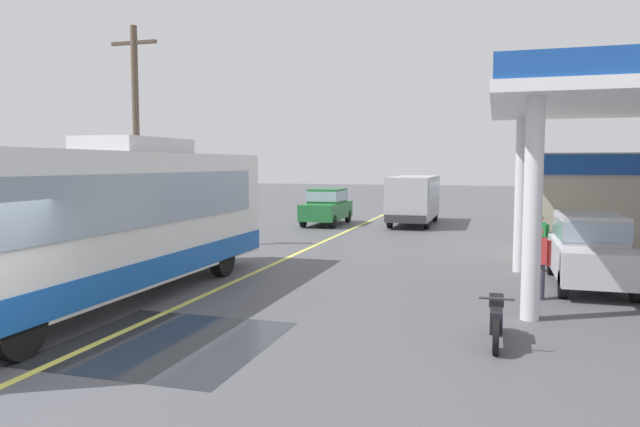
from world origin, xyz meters
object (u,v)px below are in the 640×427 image
coach_bus_main (111,224)px  minibus_opposing_lane (414,196)px  car_trailing_behind_bus (327,205)px  car_at_pump (590,246)px  pedestrian_near_pump (539,239)px  motorcycle_parked_forecourt (496,318)px  pedestrian_by_shop (538,259)px

coach_bus_main → minibus_opposing_lane: bearing=77.1°
coach_bus_main → car_trailing_behind_bus: 17.37m
car_at_pump → pedestrian_near_pump: size_ratio=2.53×
motorcycle_parked_forecourt → car_trailing_behind_bus: bearing=114.3°
car_at_pump → pedestrian_by_shop: 2.35m
minibus_opposing_lane → motorcycle_parked_forecourt: 20.00m
coach_bus_main → minibus_opposing_lane: 19.19m
coach_bus_main → minibus_opposing_lane: size_ratio=1.80×
pedestrian_by_shop → pedestrian_near_pump: bearing=86.0°
coach_bus_main → car_at_pump: bearing=24.2°
motorcycle_parked_forecourt → car_at_pump: bearing=68.2°
car_at_pump → minibus_opposing_lane: size_ratio=0.69×
pedestrian_near_pump → pedestrian_by_shop: size_ratio=1.00×
coach_bus_main → car_trailing_behind_bus: coach_bus_main is taller
pedestrian_near_pump → car_trailing_behind_bus: bearing=130.8°
motorcycle_parked_forecourt → pedestrian_by_shop: 3.81m
pedestrian_by_shop → car_trailing_behind_bus: (-9.12, 14.55, 0.08)m
coach_bus_main → motorcycle_parked_forecourt: size_ratio=6.13×
coach_bus_main → car_at_pump: size_ratio=2.63×
pedestrian_near_pump → coach_bus_main: bearing=-145.5°
coach_bus_main → minibus_opposing_lane: coach_bus_main is taller
coach_bus_main → pedestrian_by_shop: size_ratio=6.65×
motorcycle_parked_forecourt → pedestrian_near_pump: pedestrian_near_pump is taller
minibus_opposing_lane → car_trailing_behind_bus: minibus_opposing_lane is taller
motorcycle_parked_forecourt → car_trailing_behind_bus: 20.00m
coach_bus_main → car_at_pump: coach_bus_main is taller
minibus_opposing_lane → pedestrian_near_pump: 13.28m
motorcycle_parked_forecourt → pedestrian_by_shop: size_ratio=1.08×
coach_bus_main → minibus_opposing_lane: (4.27, 18.70, -0.25)m
coach_bus_main → pedestrian_by_shop: (9.18, 2.81, -0.79)m
pedestrian_by_shop → car_trailing_behind_bus: 17.18m
coach_bus_main → car_at_pump: 11.56m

